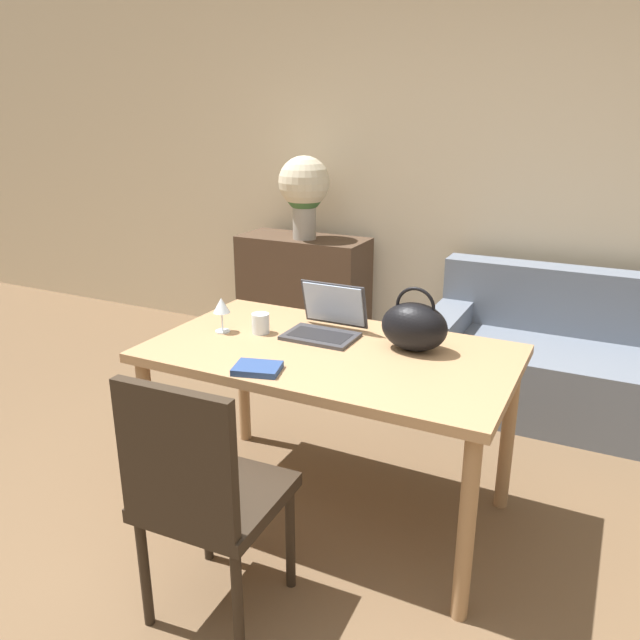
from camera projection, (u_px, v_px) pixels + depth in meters
name	position (u px, v px, depth m)	size (l,w,h in m)	color
ground_plane	(267.00, 629.00, 2.17)	(14.00, 14.00, 0.00)	brown
wall_back	(479.00, 169.00, 4.06)	(10.00, 0.06, 2.70)	beige
dining_table	(330.00, 368.00, 2.61)	(1.50, 0.86, 0.77)	#A87F56
chair	(202.00, 490.00, 2.05)	(0.46, 0.46, 0.95)	#2D2319
couch	(602.00, 372.00, 3.57)	(1.99, 0.77, 0.82)	slate
sideboard	(304.00, 296.00, 4.53)	(0.91, 0.40, 0.86)	#4C3828
laptop	(327.00, 321.00, 2.74)	(0.31, 0.28, 0.22)	#38383D
drinking_glass	(261.00, 323.00, 2.76)	(0.08, 0.08, 0.09)	silver
wine_glass	(222.00, 307.00, 2.75)	(0.08, 0.08, 0.16)	silver
handbag	(414.00, 326.00, 2.54)	(0.28, 0.18, 0.27)	black
flower_vase	(304.00, 189.00, 4.23)	(0.35, 0.35, 0.56)	#9E998E
book	(257.00, 368.00, 2.36)	(0.20, 0.17, 0.02)	navy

